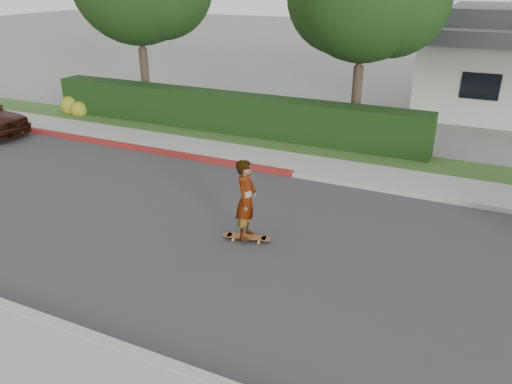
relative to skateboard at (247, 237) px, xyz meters
The scene contains 12 objects.
ground 1.45m from the skateboard, behind, with size 120.00×120.00×0.00m, color slate.
road 1.45m from the skateboard, behind, with size 60.00×8.00×0.01m, color #2D2D30.
curb_near 4.36m from the skateboard, 109.37° to the right, with size 60.00×0.20×0.15m, color #9E9E99.
sidewalk_near 5.22m from the skateboard, 106.09° to the right, with size 60.00×1.60×0.12m, color gray.
curb_far 4.34m from the skateboard, 109.48° to the left, with size 60.00×0.20×0.15m, color #9E9E99.
curb_red_section 7.63m from the skateboard, 147.62° to the left, with size 12.00×0.21×0.15m, color maroon.
sidewalk_far 5.19m from the skateboard, 106.17° to the left, with size 60.00×1.60×0.12m, color gray.
planting_strip 6.74m from the skateboard, 102.38° to the left, with size 60.00×1.60×0.10m, color #2D4C1E.
hedge 8.48m from the skateboard, 121.74° to the left, with size 15.00×1.00×1.50m, color black.
flowering_shrub 13.28m from the skateboard, 149.59° to the left, with size 1.40×1.00×0.90m.
skateboard is the anchor object (origin of this frame).
skateboarder 0.92m from the skateboard, behind, with size 0.66×0.44×1.82m, color white.
Camera 1 is at (5.82, -8.82, 5.52)m, focal length 35.00 mm.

